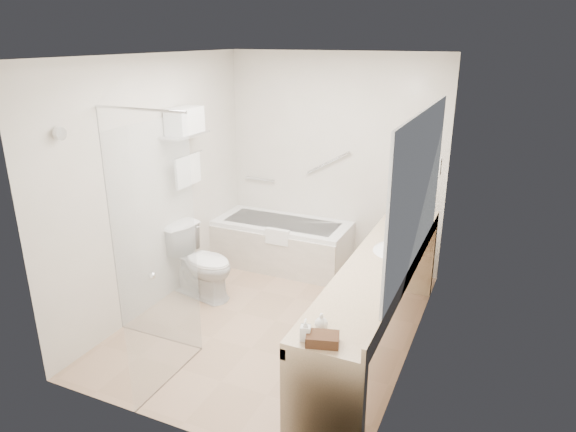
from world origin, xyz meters
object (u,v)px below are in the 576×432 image
at_px(toilet, 202,263).
at_px(water_bottle_left, 391,230).
at_px(amenity_basket, 323,339).
at_px(vanity_counter, 377,289).
at_px(bathtub, 282,243).

relative_size(toilet, water_bottle_left, 3.81).
relative_size(amenity_basket, water_bottle_left, 1.00).
bearing_deg(water_bottle_left, vanity_counter, -85.27).
distance_m(toilet, water_bottle_left, 2.03).
relative_size(bathtub, amenity_basket, 7.88).
xyz_separation_m(bathtub, vanity_counter, (1.52, -1.39, 0.36)).
xyz_separation_m(toilet, water_bottle_left, (1.92, 0.31, 0.56)).
bearing_deg(water_bottle_left, toilet, -170.79).
relative_size(toilet, amenity_basket, 3.79).
height_order(bathtub, water_bottle_left, water_bottle_left).
xyz_separation_m(toilet, amenity_basket, (1.95, -1.58, 0.51)).
bearing_deg(toilet, amenity_basket, -116.36).
bearing_deg(bathtub, water_bottle_left, -27.09).
relative_size(vanity_counter, amenity_basket, 13.30).
height_order(bathtub, amenity_basket, amenity_basket).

